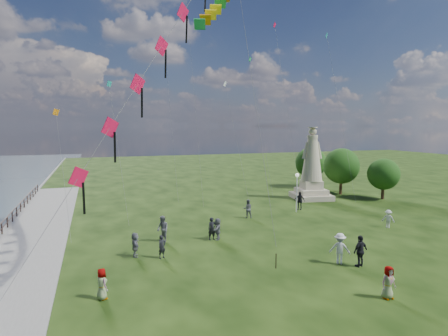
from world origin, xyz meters
name	(u,v)px	position (x,y,z in m)	size (l,w,h in m)	color
statue	(312,172)	(14.21, 20.87, 3.12)	(4.73, 4.73, 8.26)	#B8A78B
lamppost	(297,184)	(9.15, 15.50, 2.75)	(0.35, 0.35, 3.81)	silver
tree_row	(338,166)	(19.54, 23.25, 3.33)	(7.15, 13.93, 5.68)	#382314
person_0	(162,247)	(-5.55, 6.94, 0.75)	(0.55, 0.36, 1.49)	black
person_1	(163,229)	(-4.90, 10.30, 0.95)	(0.93, 0.57, 1.91)	#595960
person_2	(340,248)	(4.53, 2.42, 0.95)	(1.23, 0.63, 1.90)	silver
person_3	(360,251)	(5.38, 1.60, 0.96)	(1.12, 0.58, 1.92)	black
person_4	(388,282)	(3.87, -2.28, 0.81)	(0.79, 0.49, 1.62)	#595960
person_5	(135,245)	(-7.12, 7.83, 0.79)	(1.46, 0.63, 1.57)	#595960
person_6	(212,229)	(-1.38, 9.60, 0.84)	(0.61, 0.40, 1.67)	black
person_7	(248,209)	(3.70, 14.87, 0.85)	(0.83, 0.51, 1.70)	#595960
person_8	(388,219)	(13.39, 7.95, 0.75)	(0.97, 0.50, 1.50)	silver
person_9	(300,201)	(9.97, 16.29, 0.91)	(1.07, 0.55, 1.83)	black
person_10	(102,284)	(-9.29, 2.24, 0.76)	(0.75, 0.46, 1.53)	#595960
person_11	(218,229)	(-0.96, 9.54, 0.80)	(1.49, 0.64, 1.60)	#595960
red_kite_train	(160,53)	(-5.86, 4.63, 12.31)	(12.61, 9.35, 19.77)	black
small_kites	(213,63)	(2.97, 22.93, 15.09)	(30.13, 16.59, 30.82)	teal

